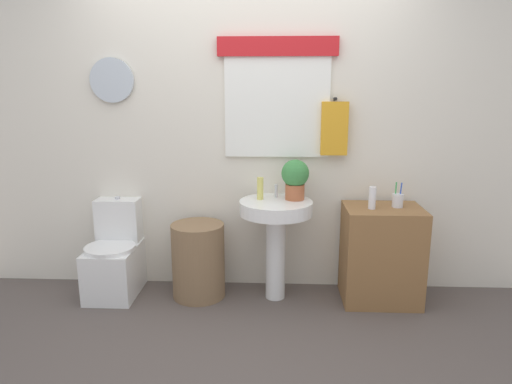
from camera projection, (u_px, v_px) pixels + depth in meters
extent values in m
plane|color=#564C47|center=(237.00, 359.00, 2.75)|extent=(8.00, 8.00, 0.00)
cube|color=silver|center=(248.00, 125.00, 3.58)|extent=(4.40, 0.10, 2.60)
cube|color=white|center=(277.00, 107.00, 3.48)|extent=(0.79, 0.03, 0.76)
cube|color=red|center=(278.00, 46.00, 3.36)|extent=(0.89, 0.04, 0.14)
cylinder|color=silver|center=(112.00, 80.00, 3.48)|extent=(0.34, 0.03, 0.34)
cylinder|color=black|center=(335.00, 99.00, 3.43)|extent=(0.02, 0.06, 0.02)
cube|color=gold|center=(334.00, 129.00, 3.46)|extent=(0.20, 0.05, 0.40)
cube|color=white|center=(115.00, 271.00, 3.58)|extent=(0.36, 0.50, 0.39)
cylinder|color=white|center=(110.00, 248.00, 3.48)|extent=(0.38, 0.38, 0.03)
cube|color=white|center=(119.00, 220.00, 3.67)|extent=(0.34, 0.18, 0.34)
cylinder|color=silver|center=(117.00, 198.00, 3.63)|extent=(0.04, 0.04, 0.02)
cylinder|color=#846647|center=(198.00, 260.00, 3.53)|extent=(0.40, 0.40, 0.58)
cylinder|color=white|center=(276.00, 256.00, 3.50)|extent=(0.15, 0.15, 0.67)
cylinder|color=white|center=(276.00, 208.00, 3.41)|extent=(0.54, 0.54, 0.10)
cylinder|color=silver|center=(276.00, 191.00, 3.50)|extent=(0.03, 0.03, 0.10)
cube|color=olive|center=(381.00, 254.00, 3.45)|extent=(0.57, 0.44, 0.73)
cylinder|color=#DBD166|center=(260.00, 188.00, 3.43)|extent=(0.05, 0.05, 0.17)
cylinder|color=#AD5B38|center=(295.00, 192.00, 3.44)|extent=(0.14, 0.14, 0.12)
sphere|color=#3D8442|center=(295.00, 173.00, 3.41)|extent=(0.21, 0.21, 0.21)
cylinder|color=white|center=(372.00, 198.00, 3.32)|extent=(0.05, 0.05, 0.16)
cylinder|color=silver|center=(398.00, 200.00, 3.38)|extent=(0.08, 0.08, 0.10)
cylinder|color=blue|center=(400.00, 194.00, 3.37)|extent=(0.01, 0.03, 0.18)
cylinder|color=green|center=(395.00, 194.00, 3.37)|extent=(0.02, 0.03, 0.18)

